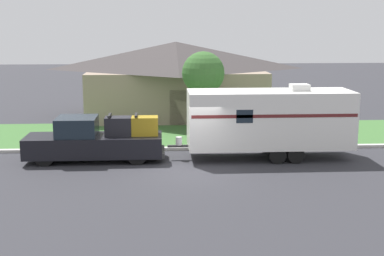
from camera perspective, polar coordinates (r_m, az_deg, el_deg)
name	(u,v)px	position (r m, az deg, el deg)	size (l,w,h in m)	color
ground_plane	(193,171)	(21.75, 0.07, -4.63)	(120.00, 120.00, 0.00)	#2D2D33
curb_strip	(188,148)	(25.36, -0.47, -2.19)	(80.00, 0.30, 0.14)	beige
lawn_strip	(184,134)	(28.93, -0.86, -0.65)	(80.00, 7.00, 0.03)	#3D6B33
house_across_street	(176,77)	(34.90, -1.72, 5.43)	(11.85, 8.41, 4.76)	gray
pickup_truck	(95,141)	(23.59, -10.28, -1.33)	(6.00, 1.92, 2.04)	black
travel_trailer	(270,119)	(23.75, 8.28, 0.97)	(8.09, 2.31, 3.29)	black
mailbox	(253,125)	(26.53, 6.50, 0.36)	(0.48, 0.20, 1.29)	brown
tree_in_yard	(203,73)	(28.34, 1.21, 5.85)	(2.26, 2.26, 4.47)	brown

